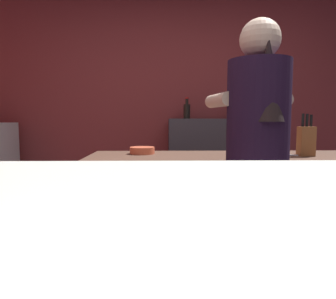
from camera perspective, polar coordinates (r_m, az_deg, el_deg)
wall_back at (r=3.63m, az=1.94°, el=8.79°), size 5.20×0.10×2.70m
prep_counter at (r=2.35m, az=12.58°, el=-11.86°), size 2.10×0.60×0.90m
back_shelf at (r=3.42m, az=6.93°, el=-4.10°), size 0.81×0.36×1.15m
bartender at (r=1.81m, az=15.88°, el=-0.15°), size 0.46×0.53×1.68m
knife_block at (r=2.33m, az=23.71°, el=1.54°), size 0.10×0.08×0.29m
mixing_bowl at (r=2.28m, az=-4.69°, el=-0.16°), size 0.18×0.18×0.05m
chefs_knife at (r=2.29m, az=19.55°, el=-0.96°), size 0.24×0.05×0.01m
bottle_soy at (r=3.46m, az=12.81°, el=6.93°), size 0.05×0.05×0.23m
bottle_hot_sauce at (r=3.44m, az=11.21°, el=6.75°), size 0.07×0.07×0.19m
bottle_vinegar at (r=3.36m, az=3.42°, el=7.06°), size 0.07×0.07×0.22m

